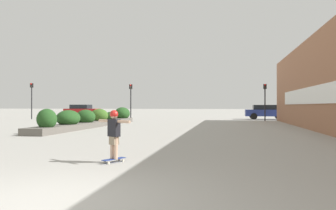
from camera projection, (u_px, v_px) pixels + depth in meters
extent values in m
plane|color=#A3A099|center=(42.00, 204.00, 4.65)|extent=(300.00, 300.00, 0.00)
cube|color=#9E6647|center=(331.00, 79.00, 16.07)|extent=(0.60, 31.28, 5.43)
cube|color=white|center=(321.00, 94.00, 16.60)|extent=(0.06, 20.46, 0.98)
cube|color=#605B54|center=(93.00, 124.00, 22.14)|extent=(1.23, 14.49, 0.35)
ellipsoid|color=#234C1E|center=(47.00, 119.00, 16.24)|extent=(0.99, 0.92, 1.04)
ellipsoid|color=#234C1E|center=(68.00, 118.00, 18.74)|extent=(1.31, 1.54, 0.93)
ellipsoid|color=#234C1E|center=(86.00, 117.00, 20.95)|extent=(1.25, 1.07, 0.93)
ellipsoid|color=#3D6623|center=(99.00, 116.00, 23.39)|extent=(1.28, 1.07, 0.96)
ellipsoid|color=#234C1E|center=(111.00, 116.00, 25.60)|extent=(0.93, 0.87, 0.68)
ellipsoid|color=#234C1E|center=(122.00, 113.00, 28.23)|extent=(1.30, 1.53, 1.07)
cube|color=navy|center=(114.00, 159.00, 8.09)|extent=(0.48, 0.66, 0.01)
cylinder|color=beige|center=(119.00, 160.00, 8.32)|extent=(0.07, 0.07, 0.06)
cylinder|color=beige|center=(123.00, 160.00, 8.22)|extent=(0.07, 0.07, 0.06)
cylinder|color=beige|center=(105.00, 162.00, 7.96)|extent=(0.07, 0.07, 0.06)
cylinder|color=beige|center=(108.00, 163.00, 7.87)|extent=(0.07, 0.07, 0.06)
cylinder|color=tan|center=(112.00, 147.00, 8.13)|extent=(0.14, 0.14, 0.55)
cylinder|color=tan|center=(116.00, 148.00, 8.05)|extent=(0.14, 0.14, 0.55)
cube|color=gray|center=(114.00, 140.00, 8.09)|extent=(0.25, 0.24, 0.20)
cube|color=black|center=(114.00, 128.00, 8.09)|extent=(0.35, 0.29, 0.43)
cylinder|color=tan|center=(105.00, 121.00, 8.32)|extent=(0.39, 0.26, 0.07)
cylinder|color=tan|center=(124.00, 122.00, 7.86)|extent=(0.39, 0.26, 0.07)
sphere|color=tan|center=(114.00, 115.00, 8.09)|extent=(0.18, 0.18, 0.18)
sphere|color=red|center=(114.00, 114.00, 8.09)|extent=(0.21, 0.21, 0.21)
cube|color=navy|center=(266.00, 113.00, 34.10)|extent=(4.25, 1.87, 0.69)
cube|color=black|center=(264.00, 107.00, 34.14)|extent=(2.34, 1.64, 0.49)
cylinder|color=black|center=(278.00, 116.00, 34.74)|extent=(0.67, 0.22, 0.67)
cylinder|color=black|center=(281.00, 116.00, 33.00)|extent=(0.67, 0.22, 0.67)
cylinder|color=black|center=(253.00, 116.00, 35.21)|extent=(0.67, 0.22, 0.67)
cylinder|color=black|center=(254.00, 116.00, 33.46)|extent=(0.67, 0.22, 0.67)
cube|color=maroon|center=(82.00, 111.00, 40.70)|extent=(4.15, 1.88, 0.70)
cube|color=black|center=(81.00, 107.00, 40.74)|extent=(2.28, 1.66, 0.50)
cylinder|color=black|center=(95.00, 114.00, 41.36)|extent=(0.72, 0.22, 0.72)
cylinder|color=black|center=(89.00, 115.00, 39.59)|extent=(0.72, 0.22, 0.72)
cylinder|color=black|center=(76.00, 114.00, 41.81)|extent=(0.72, 0.22, 0.72)
cylinder|color=black|center=(69.00, 114.00, 40.05)|extent=(0.72, 0.22, 0.72)
cylinder|color=black|center=(131.00, 105.00, 32.42)|extent=(0.11, 0.11, 3.08)
cube|color=black|center=(131.00, 87.00, 32.43)|extent=(0.28, 0.20, 0.45)
sphere|color=red|center=(130.00, 85.00, 32.31)|extent=(0.15, 0.15, 0.15)
sphere|color=#2D2823|center=(130.00, 87.00, 32.31)|extent=(0.15, 0.15, 0.15)
sphere|color=#2D2823|center=(130.00, 88.00, 32.31)|extent=(0.15, 0.15, 0.15)
cylinder|color=black|center=(265.00, 105.00, 30.13)|extent=(0.11, 0.11, 2.97)
cube|color=black|center=(265.00, 87.00, 30.13)|extent=(0.28, 0.20, 0.45)
sphere|color=red|center=(265.00, 85.00, 30.01)|extent=(0.15, 0.15, 0.15)
sphere|color=#2D2823|center=(265.00, 86.00, 30.01)|extent=(0.15, 0.15, 0.15)
sphere|color=#2D2823|center=(265.00, 88.00, 30.01)|extent=(0.15, 0.15, 0.15)
cylinder|color=black|center=(32.00, 103.00, 34.52)|extent=(0.11, 0.11, 3.35)
cube|color=black|center=(32.00, 85.00, 34.53)|extent=(0.28, 0.20, 0.45)
sphere|color=red|center=(31.00, 84.00, 34.41)|extent=(0.15, 0.15, 0.15)
sphere|color=#2D2823|center=(31.00, 85.00, 34.41)|extent=(0.15, 0.15, 0.15)
sphere|color=#2D2823|center=(31.00, 87.00, 34.41)|extent=(0.15, 0.15, 0.15)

